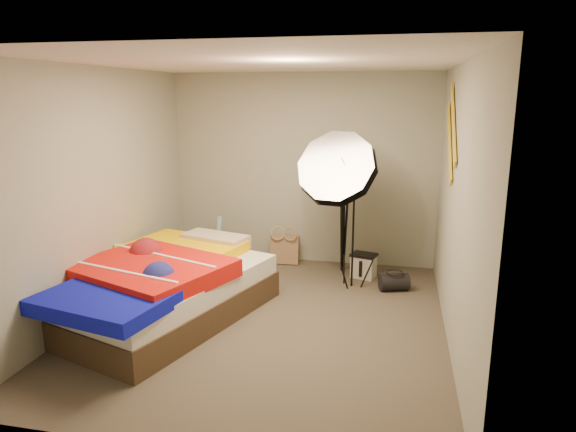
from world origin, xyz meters
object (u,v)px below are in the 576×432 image
(photo_umbrella, at_px, (338,171))
(duffel_bag, at_px, (394,282))
(wrapping_roll, at_px, (218,240))
(tote_bag, at_px, (285,249))
(camera_tripod, at_px, (343,220))
(bed, at_px, (159,286))
(camera_case, at_px, (364,266))

(photo_umbrella, bearing_deg, duffel_bag, 3.33)
(wrapping_roll, relative_size, photo_umbrella, 0.32)
(tote_bag, xyz_separation_m, wrapping_roll, (-0.89, -0.14, 0.12))
(photo_umbrella, distance_m, camera_tripod, 0.95)
(bed, bearing_deg, tote_bag, 65.46)
(camera_case, xyz_separation_m, camera_tripod, (-0.29, 0.21, 0.52))
(duffel_bag, bearing_deg, camera_tripod, 121.04)
(camera_case, bearing_deg, bed, -124.66)
(camera_case, bearing_deg, camera_tripod, 159.35)
(tote_bag, height_order, wrapping_roll, wrapping_roll)
(photo_umbrella, bearing_deg, camera_case, 53.86)
(wrapping_roll, xyz_separation_m, camera_case, (1.97, -0.20, -0.17))
(tote_bag, distance_m, wrapping_roll, 0.91)
(tote_bag, relative_size, duffel_bag, 1.15)
(tote_bag, height_order, photo_umbrella, photo_umbrella)
(wrapping_roll, height_order, photo_umbrella, photo_umbrella)
(bed, bearing_deg, photo_umbrella, 35.51)
(wrapping_roll, bearing_deg, camera_case, -5.72)
(camera_case, xyz_separation_m, duffel_bag, (0.38, -0.37, -0.04))
(camera_case, relative_size, duffel_bag, 0.85)
(wrapping_roll, height_order, bed, bed)
(wrapping_roll, xyz_separation_m, camera_tripod, (1.68, 0.02, 0.35))
(tote_bag, height_order, camera_case, tote_bag)
(photo_umbrella, relative_size, camera_tripod, 1.66)
(wrapping_roll, height_order, camera_tripod, camera_tripod)
(duffel_bag, xyz_separation_m, bed, (-2.33, -1.22, 0.22))
(tote_bag, distance_m, camera_case, 1.13)
(camera_tripod, bearing_deg, photo_umbrella, -90.97)
(camera_case, height_order, photo_umbrella, photo_umbrella)
(tote_bag, relative_size, camera_tripod, 0.33)
(wrapping_roll, relative_size, camera_tripod, 0.54)
(wrapping_roll, distance_m, bed, 1.79)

